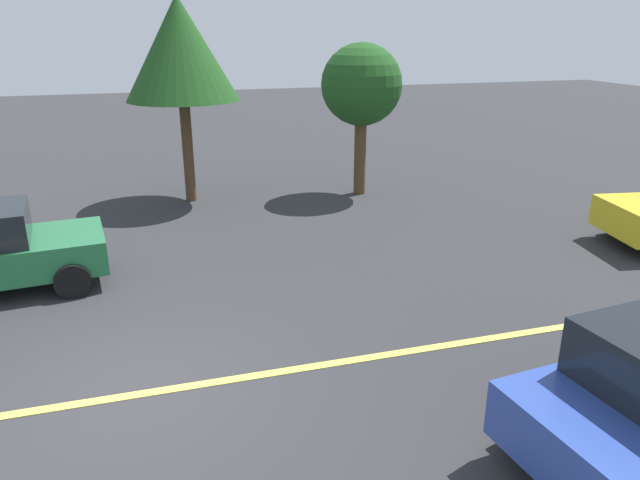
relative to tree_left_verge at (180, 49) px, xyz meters
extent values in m
plane|color=#2D2D30|center=(-1.54, -9.36, -4.07)|extent=(80.00, 80.00, 0.00)
cube|color=#E0D14C|center=(1.46, -9.36, -4.06)|extent=(28.00, 0.16, 0.01)
cylinder|color=black|center=(2.90, -11.62, -3.75)|extent=(0.66, 0.29, 0.64)
cylinder|color=black|center=(9.36, -5.80, -3.75)|extent=(0.67, 0.32, 0.64)
cylinder|color=black|center=(-2.79, -4.13, -3.75)|extent=(0.66, 0.29, 0.64)
cylinder|color=black|center=(-2.59, -5.87, -3.75)|extent=(0.66, 0.29, 0.64)
cylinder|color=#513823|center=(0.00, 0.00, -2.68)|extent=(0.29, 0.29, 2.77)
cone|color=#1E4C1C|center=(0.00, 0.00, 0.03)|extent=(2.98, 2.98, 2.65)
cylinder|color=#513823|center=(4.81, -0.63, -2.82)|extent=(0.34, 0.34, 2.49)
sphere|color=#1E4C1C|center=(4.81, -0.63, -0.96)|extent=(2.26, 2.26, 2.26)
camera|label=1|loc=(-1.09, -16.50, 0.56)|focal=33.28mm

